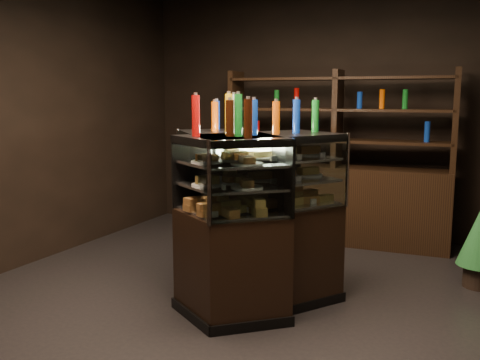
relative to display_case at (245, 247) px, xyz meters
name	(u,v)px	position (x,y,z in m)	size (l,w,h in m)	color
ground	(256,299)	(0.05, 0.11, -0.48)	(5.00, 5.00, 0.00)	black
room_shell	(257,66)	(0.05, 0.11, 1.47)	(5.02, 5.02, 3.01)	black
display_case	(245,247)	(0.00, 0.00, 0.00)	(1.57, 1.44, 1.42)	black
food_display	(245,177)	(0.00, 0.00, 0.59)	(1.14, 1.08, 0.44)	#B16B3F
bottles_top	(245,116)	(0.00, 0.00, 1.08)	(0.97, 0.94, 0.30)	yellow
back_shelving	(335,191)	(0.18, 2.16, 0.13)	(2.59, 0.55, 2.00)	black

